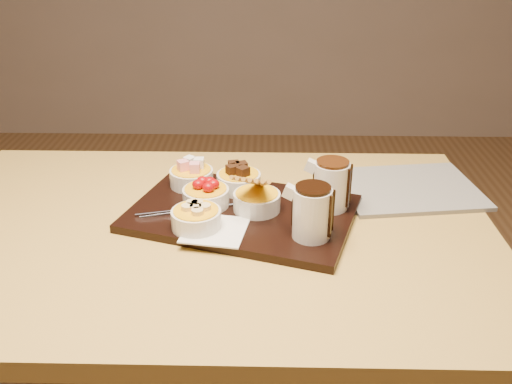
{
  "coord_description": "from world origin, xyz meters",
  "views": [
    {
      "loc": [
        0.13,
        -1.02,
        1.34
      ],
      "look_at": [
        0.1,
        0.04,
        0.81
      ],
      "focal_mm": 40.0,
      "sensor_mm": 36.0,
      "label": 1
    }
  ],
  "objects_px": {
    "serving_board": "(242,213)",
    "pitcher_dark_chocolate": "(312,213)",
    "newspaper": "(409,188)",
    "bowl_strawberries": "(206,197)",
    "dining_table": "(208,266)",
    "pitcher_milk_chocolate": "(331,186)"
  },
  "relations": [
    {
      "from": "serving_board",
      "to": "bowl_strawberries",
      "type": "distance_m",
      "value": 0.08
    },
    {
      "from": "bowl_strawberries",
      "to": "newspaper",
      "type": "distance_m",
      "value": 0.48
    },
    {
      "from": "newspaper",
      "to": "bowl_strawberries",
      "type": "bearing_deg",
      "value": -173.48
    },
    {
      "from": "bowl_strawberries",
      "to": "pitcher_milk_chocolate",
      "type": "height_order",
      "value": "pitcher_milk_chocolate"
    },
    {
      "from": "bowl_strawberries",
      "to": "serving_board",
      "type": "bearing_deg",
      "value": -13.83
    },
    {
      "from": "pitcher_milk_chocolate",
      "to": "serving_board",
      "type": "bearing_deg",
      "value": -158.2
    },
    {
      "from": "dining_table",
      "to": "serving_board",
      "type": "height_order",
      "value": "serving_board"
    },
    {
      "from": "serving_board",
      "to": "pitcher_dark_chocolate",
      "type": "bearing_deg",
      "value": -19.98
    },
    {
      "from": "serving_board",
      "to": "pitcher_dark_chocolate",
      "type": "relative_size",
      "value": 4.51
    },
    {
      "from": "dining_table",
      "to": "newspaper",
      "type": "xyz_separation_m",
      "value": [
        0.46,
        0.18,
        0.1
      ]
    },
    {
      "from": "dining_table",
      "to": "pitcher_milk_chocolate",
      "type": "height_order",
      "value": "pitcher_milk_chocolate"
    },
    {
      "from": "pitcher_milk_chocolate",
      "to": "bowl_strawberries",
      "type": "bearing_deg",
      "value": -163.61
    },
    {
      "from": "dining_table",
      "to": "bowl_strawberries",
      "type": "relative_size",
      "value": 12.0
    },
    {
      "from": "pitcher_milk_chocolate",
      "to": "pitcher_dark_chocolate",
      "type": "bearing_deg",
      "value": -94.4
    },
    {
      "from": "bowl_strawberries",
      "to": "dining_table",
      "type": "bearing_deg",
      "value": -85.34
    },
    {
      "from": "bowl_strawberries",
      "to": "newspaper",
      "type": "bearing_deg",
      "value": 14.25
    },
    {
      "from": "serving_board",
      "to": "newspaper",
      "type": "distance_m",
      "value": 0.41
    },
    {
      "from": "pitcher_milk_chocolate",
      "to": "dining_table",
      "type": "bearing_deg",
      "value": -150.31
    },
    {
      "from": "dining_table",
      "to": "serving_board",
      "type": "distance_m",
      "value": 0.14
    },
    {
      "from": "bowl_strawberries",
      "to": "pitcher_milk_chocolate",
      "type": "xyz_separation_m",
      "value": [
        0.27,
        -0.0,
        0.03
      ]
    },
    {
      "from": "dining_table",
      "to": "bowl_strawberries",
      "type": "distance_m",
      "value": 0.15
    },
    {
      "from": "newspaper",
      "to": "dining_table",
      "type": "bearing_deg",
      "value": -166.38
    }
  ]
}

